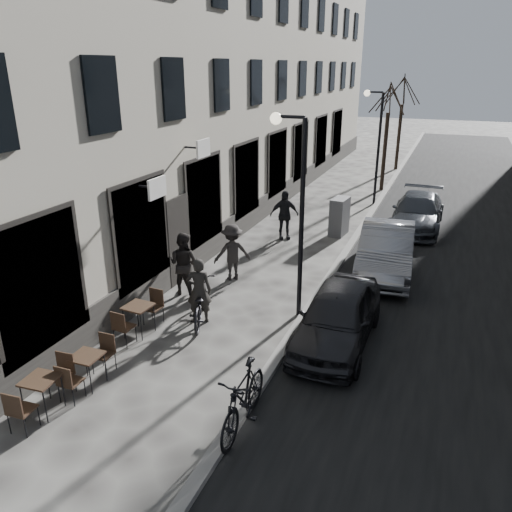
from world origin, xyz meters
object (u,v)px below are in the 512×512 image
Objects in this scene: streetlamp_far at (376,135)px; car_near at (337,316)px; car_mid at (386,250)px; moped at (243,398)px; car_far at (417,212)px; bistro_set_c at (139,317)px; utility_cabinet at (339,217)px; tree_far at (403,91)px; bistro_set_b at (88,367)px; pedestrian_far at (284,215)px; bicycle at (200,302)px; streetlamp_near at (296,196)px; tree_near at (390,96)px; bistro_set_a at (42,392)px; sign_board at (51,357)px; pedestrian_mid at (232,252)px; pedestrian_near at (184,264)px.

streetlamp_far is 1.28× the size of car_near.
car_mid is 2.25× the size of moped.
car_near is 0.86× the size of car_far.
utility_cabinet is (2.77, 9.26, 0.26)m from bistro_set_c.
tree_far is 4.04× the size of bistro_set_b.
streetlamp_far is 2.78× the size of pedestrian_far.
car_mid is at bearing -148.68° from bicycle.
streetlamp_near reaches higher than bistro_set_c.
streetlamp_near is at bearing -90.00° from streetlamp_far.
tree_near is 7.69m from car_far.
sign_board is (-0.73, 1.01, -0.03)m from bistro_set_a.
bistro_set_b is (-2.88, -16.52, -2.73)m from streetlamp_far.
pedestrian_far reaches higher than pedestrian_mid.
pedestrian_mid is at bearing -97.19° from tree_far.
streetlamp_near is 9.47m from car_far.
pedestrian_far is (1.68, 10.17, 0.50)m from sign_board.
bistro_set_b is 0.31× the size of car_mid.
bistro_set_a is 0.81× the size of pedestrian_far.
bicycle is (0.82, 3.26, 0.10)m from bistro_set_b.
bistro_set_b is 0.77× the size of pedestrian_far.
streetlamp_near is 15.08m from tree_near.
streetlamp_far is 17.16m from sign_board.
car_near is 3.61m from moped.
bistro_set_a is at bearing -98.81° from tree_near.
tree_far is 22.40m from car_near.
tree_near reaches higher than pedestrian_far.
pedestrian_far is at bearing -130.66° from pedestrian_mid.
bistro_set_a is 0.85× the size of pedestrian_mid.
pedestrian_far is at bearing -110.09° from bicycle.
bistro_set_c is (-3.12, -14.35, -2.70)m from streetlamp_far.
sign_board is 4.36m from moped.
pedestrian_near is 1.04× the size of pedestrian_mid.
pedestrian_far is (-2.23, -15.33, -3.75)m from tree_far.
tree_far reaches higher than car_far.
streetlamp_near is at bearing 48.12° from sign_board.
bicycle is 2.79m from pedestrian_mid.
car_far is (2.28, -12.17, -3.99)m from tree_far.
tree_near is at bearing 90.07° from moped.
streetlamp_near is at bearing -100.43° from pedestrian_far.
tree_far is 13.01m from car_far.
sign_board is at bearing -104.59° from bistro_set_c.
car_mid is (4.95, 6.11, 0.29)m from bistro_set_c.
car_mid is (4.22, 2.26, -0.12)m from pedestrian_mid.
car_far is at bearing -69.74° from tree_near.
streetlamp_far is 3.34× the size of bistro_set_c.
tree_far is 26.03m from bistro_set_b.
sign_board is (-0.96, 0.02, -0.01)m from bistro_set_b.
sign_board is at bearing -146.09° from car_near.
bicycle is (1.06, 1.10, 0.07)m from bistro_set_c.
bicycle is 4.14m from moped.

